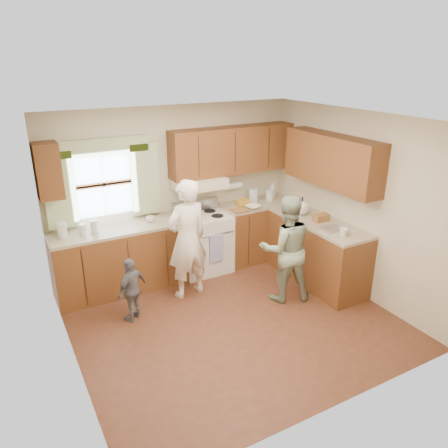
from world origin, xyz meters
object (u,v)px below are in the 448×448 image
woman_right (286,249)px  stove (203,242)px  woman_left (187,239)px  child (132,289)px

woman_right → stove: bearing=-46.0°
woman_left → woman_right: (1.11, -0.72, -0.09)m
woman_left → woman_right: 1.32m
stove → woman_left: woman_left is taller
woman_right → child: (-1.98, 0.49, -0.32)m
stove → woman_right: (0.59, -1.30, 0.27)m
woman_left → stove: bearing=-139.6°
woman_left → woman_right: bearing=139.1°
stove → woman_right: size_ratio=0.72×
child → stove: bearing=177.0°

